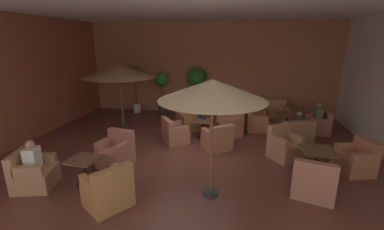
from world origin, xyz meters
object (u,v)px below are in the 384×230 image
(cafe_table_front_left, at_px, (203,124))
(armchair_mid_center_north, at_px, (284,147))
(armchair_front_right_south, at_px, (33,174))
(patron_by_window, at_px, (299,122))
(armchair_front_left_south, at_px, (174,134))
(armchair_rear_right_north, at_px, (277,115))
(armchair_front_left_west, at_px, (217,140))
(open_laptop, at_px, (203,118))
(cafe_table_mid_center, at_px, (317,156))
(armchair_mid_center_east, at_px, (314,182))
(cafe_table_rear_right, at_px, (287,118))
(armchair_rear_right_west, at_px, (318,125))
(armchair_front_right_east, at_px, (116,152))
(cafe_table_front_right, at_px, (84,166))
(potted_tree_mid_right, at_px, (196,81))
(armchair_mid_center_south, at_px, (356,161))
(armchair_rear_right_south, at_px, (298,134))
(patio_umbrella_tall_red, at_px, (120,71))
(patio_umbrella_center_beige, at_px, (212,90))
(potted_tree_left_corner, at_px, (135,80))
(potted_tree_mid_left, at_px, (162,85))
(armchair_front_right_north, at_px, (109,191))
(armchair_front_left_east, at_px, (189,121))
(armchair_rear_right_east, at_px, (256,122))
(patron_blue_shirt, at_px, (318,114))
(armchair_front_left_north, at_px, (230,126))
(iced_drink_cup, at_px, (201,117))

(cafe_table_front_left, distance_m, armchair_mid_center_north, 2.71)
(armchair_front_right_south, distance_m, patron_by_window, 7.46)
(armchair_front_left_south, distance_m, armchair_rear_right_north, 4.52)
(armchair_front_left_west, relative_size, open_laptop, 2.90)
(cafe_table_mid_center, bearing_deg, armchair_mid_center_east, -106.73)
(cafe_table_rear_right, bearing_deg, armchair_rear_right_west, -0.72)
(armchair_front_right_east, relative_size, patron_by_window, 1.45)
(cafe_table_front_right, height_order, patron_by_window, patron_by_window)
(armchair_rear_right_west, height_order, potted_tree_mid_right, potted_tree_mid_right)
(armchair_front_left_west, xyz_separation_m, open_laptop, (-0.59, 0.90, 0.40))
(armchair_mid_center_south, relative_size, armchair_rear_right_south, 1.01)
(armchair_rear_right_north, bearing_deg, patron_by_window, -79.79)
(cafe_table_front_right, height_order, cafe_table_mid_center, same)
(cafe_table_front_left, xyz_separation_m, cafe_table_rear_right, (2.88, 1.20, 0.00))
(cafe_table_mid_center, xyz_separation_m, armchair_rear_right_west, (0.89, 3.18, -0.20))
(patio_umbrella_tall_red, relative_size, potted_tree_mid_right, 1.26)
(armchair_front_right_east, height_order, cafe_table_rear_right, armchair_front_right_east)
(patio_umbrella_center_beige, relative_size, potted_tree_left_corner, 1.21)
(open_laptop, bearing_deg, potted_tree_mid_left, 129.63)
(armchair_front_right_north, relative_size, patio_umbrella_center_beige, 0.44)
(armchair_front_left_east, height_order, armchair_mid_center_north, armchair_mid_center_north)
(cafe_table_mid_center, xyz_separation_m, patron_by_window, (-0.00, 2.18, 0.19))
(armchair_front_right_east, height_order, armchair_rear_right_east, armchair_front_right_east)
(patron_blue_shirt, bearing_deg, armchair_front_left_north, -167.11)
(armchair_rear_right_east, bearing_deg, patron_blue_shirt, 1.07)
(cafe_table_mid_center, height_order, armchair_mid_center_east, armchair_mid_center_east)
(armchair_mid_center_south, bearing_deg, armchair_front_left_east, 151.74)
(armchair_front_left_south, relative_size, armchair_front_right_east, 1.13)
(armchair_front_right_east, relative_size, patron_blue_shirt, 1.27)
(potted_tree_left_corner, bearing_deg, cafe_table_front_left, -38.84)
(armchair_rear_right_west, bearing_deg, armchair_front_right_east, -149.31)
(armchair_rear_right_south, distance_m, iced_drink_cup, 3.19)
(armchair_front_left_east, distance_m, potted_tree_left_corner, 3.64)
(patio_umbrella_tall_red, bearing_deg, armchair_rear_right_south, -4.23)
(armchair_mid_center_south, bearing_deg, armchair_front_right_south, -164.64)
(cafe_table_mid_center, height_order, armchair_mid_center_south, armchair_mid_center_south)
(armchair_mid_center_north, distance_m, iced_drink_cup, 2.88)
(armchair_mid_center_east, xyz_separation_m, armchair_mid_center_south, (1.29, 1.28, -0.01))
(armchair_mid_center_south, bearing_deg, armchair_front_left_north, 145.24)
(armchair_front_left_east, bearing_deg, patron_by_window, -9.67)
(armchair_front_right_north, height_order, armchair_mid_center_south, armchair_front_right_north)
(potted_tree_left_corner, height_order, potted_tree_mid_right, potted_tree_mid_right)
(armchair_rear_right_north, height_order, potted_tree_left_corner, potted_tree_left_corner)
(armchair_mid_center_south, height_order, patio_umbrella_center_beige, patio_umbrella_center_beige)
(armchair_front_right_east, xyz_separation_m, patron_blue_shirt, (5.89, 3.52, 0.39))
(iced_drink_cup, bearing_deg, armchair_front_right_east, -127.16)
(armchair_front_right_south, height_order, armchair_mid_center_north, armchair_mid_center_north)
(armchair_front_left_south, relative_size, patio_umbrella_tall_red, 0.38)
(armchair_front_left_north, relative_size, patio_umbrella_center_beige, 0.42)
(armchair_front_right_south, distance_m, armchair_mid_center_south, 7.61)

